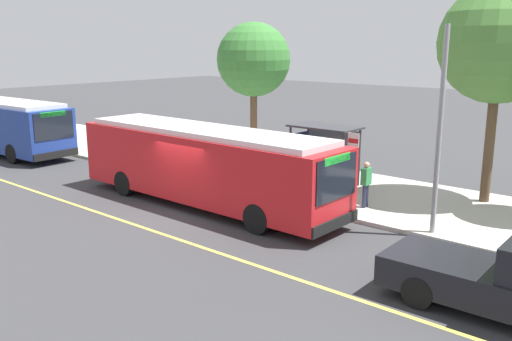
{
  "coord_description": "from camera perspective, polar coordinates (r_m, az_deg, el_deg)",
  "views": [
    {
      "loc": [
        14.5,
        -13.09,
        6.01
      ],
      "look_at": [
        2.59,
        0.87,
        1.76
      ],
      "focal_mm": 38.88,
      "sensor_mm": 36.0,
      "label": 1
    }
  ],
  "objects": [
    {
      "name": "utility_pole",
      "position": [
        17.76,
        18.36,
        3.76
      ],
      "size": [
        0.16,
        0.16,
        6.4
      ],
      "primitive_type": "cylinder",
      "color": "gray",
      "rests_on": "sidewalk_curb"
    },
    {
      "name": "waiting_bench",
      "position": [
        23.64,
        7.76,
        -0.23
      ],
      "size": [
        1.6,
        0.48,
        0.95
      ],
      "color": "brown",
      "rests_on": "sidewalk_curb"
    },
    {
      "name": "ground_plane",
      "position": [
        20.44,
        -7.15,
        -4.17
      ],
      "size": [
        120.0,
        120.0,
        0.0
      ],
      "primitive_type": "plane",
      "color": "#38383A"
    },
    {
      "name": "bus_shelter",
      "position": [
        23.65,
        6.9,
        2.97
      ],
      "size": [
        2.9,
        1.6,
        2.48
      ],
      "color": "#333338",
      "rests_on": "sidewalk_curb"
    },
    {
      "name": "sidewalk_curb",
      "position": [
        24.7,
        3.16,
        -0.89
      ],
      "size": [
        44.0,
        6.4,
        0.15
      ],
      "primitive_type": "cube",
      "color": "#B7B2A8",
      "rests_on": "ground_plane"
    },
    {
      "name": "pedestrian_commuter",
      "position": [
        20.38,
        11.25,
        -1.11
      ],
      "size": [
        0.24,
        0.4,
        1.69
      ],
      "color": "#282D47",
      "rests_on": "sidewalk_curb"
    },
    {
      "name": "transit_bus_main",
      "position": [
        20.71,
        -5.27,
        0.74
      ],
      "size": [
        11.63,
        2.66,
        2.95
      ],
      "color": "red",
      "rests_on": "ground_plane"
    },
    {
      "name": "route_sign_post",
      "position": [
        19.86,
        9.94,
        1.06
      ],
      "size": [
        0.44,
        0.08,
        2.8
      ],
      "color": "#333338",
      "rests_on": "sidewalk_curb"
    },
    {
      "name": "street_tree_upstreet",
      "position": [
        28.31,
        -0.25,
        11.29
      ],
      "size": [
        3.71,
        3.71,
        6.88
      ],
      "color": "brown",
      "rests_on": "sidewalk_curb"
    },
    {
      "name": "lane_stripe_center",
      "position": [
        19.1,
        -12.04,
        -5.59
      ],
      "size": [
        36.0,
        0.14,
        0.01
      ],
      "primitive_type": "cube",
      "color": "#E0D64C",
      "rests_on": "ground_plane"
    },
    {
      "name": "street_tree_near_shelter",
      "position": [
        21.95,
        23.73,
        11.85
      ],
      "size": [
        4.3,
        4.3,
        7.99
      ],
      "color": "brown",
      "rests_on": "sidewalk_curb"
    }
  ]
}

